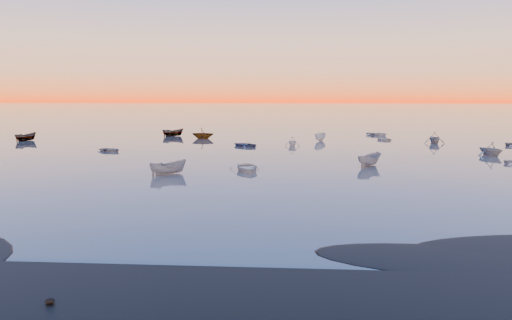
# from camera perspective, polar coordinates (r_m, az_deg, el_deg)

# --- Properties ---
(ground) EXTENTS (600.00, 600.00, 0.00)m
(ground) POSITION_cam_1_polar(r_m,az_deg,el_deg) (125.87, 3.49, 3.86)
(ground) COLOR #665C55
(ground) RESTS_ON ground
(mud_lobes) EXTENTS (140.00, 6.00, 0.07)m
(mud_lobes) POSITION_cam_1_polar(r_m,az_deg,el_deg) (25.95, 1.02, -10.79)
(mud_lobes) COLOR black
(mud_lobes) RESTS_ON ground
(moored_fleet) EXTENTS (124.00, 58.00, 1.20)m
(moored_fleet) POSITION_cam_1_polar(r_m,az_deg,el_deg) (79.03, 3.12, 1.64)
(moored_fleet) COLOR silver
(moored_fleet) RESTS_ON ground
(boat_near_left) EXTENTS (4.90, 3.03, 1.14)m
(boat_near_left) POSITION_cam_1_polar(r_m,az_deg,el_deg) (53.34, -1.06, -1.24)
(boat_near_left) COLOR silver
(boat_near_left) RESTS_ON ground
(boat_near_center) EXTENTS (3.72, 4.25, 1.39)m
(boat_near_center) POSITION_cam_1_polar(r_m,az_deg,el_deg) (51.81, -9.99, -1.62)
(boat_near_center) COLOR slate
(boat_near_center) RESTS_ON ground
(boat_near_right) EXTENTS (4.38, 3.41, 1.40)m
(boat_near_right) POSITION_cam_1_polar(r_m,az_deg,el_deg) (73.58, 25.21, 0.48)
(boat_near_right) COLOR slate
(boat_near_right) RESTS_ON ground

